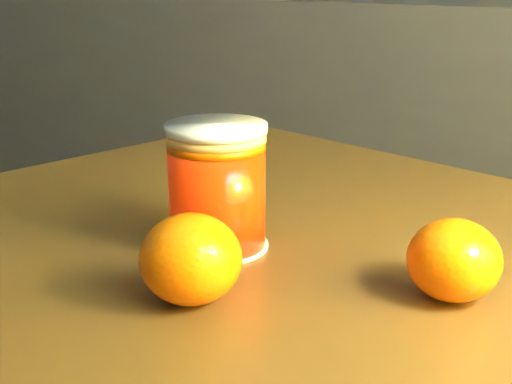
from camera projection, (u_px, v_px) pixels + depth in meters
The scene contains 4 objects.
kitchen_counter at pixel (305, 147), 2.19m from camera, with size 3.15×0.60×0.90m, color #46464B.
juice_glass at pixel (217, 188), 0.61m from camera, with size 0.09×0.09×0.11m.
orange_front at pixel (191, 259), 0.52m from camera, with size 0.08×0.08×0.07m, color #FF6A05.
orange_back at pixel (454, 260), 0.53m from camera, with size 0.07×0.07×0.06m, color #FF6A05.
Camera 1 is at (1.07, -0.40, 0.98)m, focal length 50.00 mm.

